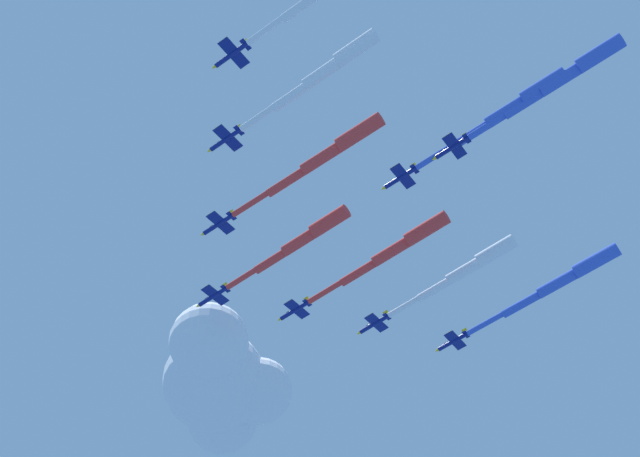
{
  "coord_description": "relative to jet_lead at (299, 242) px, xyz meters",
  "views": [
    {
      "loc": [
        -99.31,
        8.22,
        18.47
      ],
      "look_at": [
        0.0,
        0.0,
        215.08
      ],
      "focal_mm": 50.78,
      "sensor_mm": 36.0,
      "label": 1
    }
  ],
  "objects": [
    {
      "name": "jet_starboard_mid",
      "position": [
        5.67,
        -42.02,
        1.73
      ],
      "size": [
        33.27,
        37.94,
        4.53
      ],
      "color": "navy"
    },
    {
      "name": "cloud_puff",
      "position": [
        49.78,
        18.69,
        9.07
      ],
      "size": [
        48.79,
        36.26,
        28.81
      ],
      "color": "white"
    },
    {
      "name": "jet_lead",
      "position": [
        0.0,
        0.0,
        0.0
      ],
      "size": [
        32.76,
        37.62,
        4.49
      ],
      "color": "navy"
    },
    {
      "name": "jet_trail_port",
      "position": [
        -37.3,
        -44.83,
        0.54
      ],
      "size": [
        34.37,
        39.86,
        4.47
      ],
      "color": "navy"
    },
    {
      "name": "jet_trail_starboard",
      "position": [
        -46.23,
        -55.49,
        -0.62
      ],
      "size": [
        34.21,
        39.59,
        4.51
      ],
      "color": "navy"
    },
    {
      "name": "jet_starboard_inner",
      "position": [
        1.04,
        -23.2,
        0.85
      ],
      "size": [
        35.77,
        41.14,
        4.53
      ],
      "color": "navy"
    },
    {
      "name": "jet_port_inner",
      "position": [
        -23.24,
        -3.87,
        -1.04
      ],
      "size": [
        36.01,
        42.38,
        4.53
      ],
      "color": "navy"
    },
    {
      "name": "jet_port_mid",
      "position": [
        -42.67,
        -2.11,
        1.22
      ],
      "size": [
        33.46,
        38.46,
        4.49
      ],
      "color": "navy"
    },
    {
      "name": "jet_starboard_outer",
      "position": [
        6.45,
        -66.05,
        0.62
      ],
      "size": [
        36.57,
        42.71,
        4.45
      ],
      "color": "navy"
    }
  ]
}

